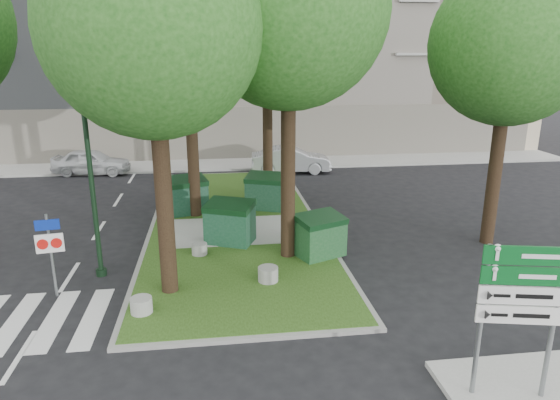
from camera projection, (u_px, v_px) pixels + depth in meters
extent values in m
plane|color=black|center=(229.00, 341.00, 11.29)|extent=(120.00, 120.00, 0.00)
cube|color=#254513|center=(235.00, 223.00, 18.94)|extent=(6.00, 16.00, 0.12)
cube|color=gray|center=(235.00, 223.00, 18.95)|extent=(6.30, 16.30, 0.10)
cube|color=#999993|center=(218.00, 165.00, 28.86)|extent=(42.00, 3.00, 0.12)
cube|color=silver|center=(74.00, 318.00, 12.24)|extent=(5.00, 3.00, 0.01)
cube|color=beige|center=(212.00, 26.00, 33.75)|extent=(41.00, 12.00, 16.00)
cylinder|color=black|center=(163.00, 184.00, 12.61)|extent=(0.44, 0.44, 6.16)
sphere|color=#1C4F15|center=(152.00, 28.00, 11.55)|extent=(5.20, 5.20, 5.20)
cylinder|color=black|center=(288.00, 154.00, 14.87)|extent=(0.44, 0.44, 6.72)
sphere|color=#1C4F15|center=(289.00, 8.00, 13.72)|extent=(5.60, 5.60, 5.60)
cylinder|color=black|center=(192.00, 144.00, 18.89)|extent=(0.44, 0.44, 5.88)
sphere|color=#1C4F15|center=(187.00, 46.00, 17.88)|extent=(4.80, 4.80, 4.80)
cylinder|color=black|center=(268.00, 118.00, 21.99)|extent=(0.44, 0.44, 7.00)
sphere|color=#1C4F15|center=(267.00, 16.00, 20.79)|extent=(5.80, 5.80, 5.80)
cylinder|color=black|center=(497.00, 158.00, 16.35)|extent=(0.44, 0.44, 5.88)
sphere|color=#1C4F15|center=(511.00, 45.00, 15.34)|extent=(5.00, 5.00, 5.00)
cube|color=#0F3923|center=(186.00, 198.00, 19.84)|extent=(1.78, 1.46, 1.20)
cube|color=black|center=(186.00, 181.00, 19.64)|extent=(1.85, 1.55, 0.35)
cube|color=#124027|center=(230.00, 225.00, 16.71)|extent=(1.78, 1.53, 1.18)
cube|color=black|center=(229.00, 206.00, 16.52)|extent=(1.86, 1.62, 0.34)
cube|color=#0F341F|center=(266.00, 194.00, 20.43)|extent=(1.77, 1.49, 1.18)
cube|color=black|center=(266.00, 178.00, 20.24)|extent=(1.85, 1.57, 0.34)
cube|color=#14431D|center=(320.00, 239.00, 15.62)|extent=(1.68, 1.44, 1.11)
cube|color=black|center=(320.00, 219.00, 15.44)|extent=(1.75, 1.52, 0.32)
cylinder|color=#989994|center=(141.00, 305.00, 12.24)|extent=(0.54, 0.54, 0.38)
cylinder|color=gray|center=(268.00, 274.00, 13.94)|extent=(0.57, 0.57, 0.41)
cylinder|color=gray|center=(199.00, 249.00, 15.80)|extent=(0.49, 0.49, 0.35)
cylinder|color=yellow|center=(279.00, 194.00, 21.46)|extent=(0.36, 0.36, 0.62)
cylinder|color=black|center=(93.00, 191.00, 13.90)|extent=(0.14, 0.14, 5.10)
cylinder|color=black|center=(101.00, 272.00, 14.60)|extent=(0.31, 0.31, 0.20)
sphere|color=white|center=(81.00, 87.00, 13.09)|extent=(0.45, 0.45, 0.45)
cylinder|color=slate|center=(52.00, 256.00, 13.05)|extent=(0.08, 0.08, 2.30)
cube|color=navy|center=(47.00, 225.00, 12.80)|extent=(0.60, 0.13, 0.28)
cube|color=white|center=(50.00, 243.00, 12.95)|extent=(0.69, 0.14, 0.51)
cylinder|color=red|center=(43.00, 243.00, 12.93)|extent=(0.28, 0.07, 0.28)
cylinder|color=red|center=(56.00, 243.00, 12.97)|extent=(0.28, 0.07, 0.28)
cylinder|color=slate|center=(481.00, 322.00, 8.98)|extent=(0.11, 0.11, 2.98)
cylinder|color=slate|center=(553.00, 324.00, 8.89)|extent=(0.11, 0.11, 2.98)
cube|color=#0A541E|center=(527.00, 255.00, 8.56)|extent=(1.47, 0.36, 0.34)
cube|color=#0A541E|center=(524.00, 275.00, 8.67)|extent=(1.47, 0.36, 0.34)
cube|color=white|center=(521.00, 295.00, 8.78)|extent=(1.47, 0.36, 0.34)
cube|color=white|center=(518.00, 314.00, 8.88)|extent=(1.47, 0.36, 0.34)
imported|color=silver|center=(91.00, 162.00, 26.66)|extent=(4.15, 2.02, 1.37)
imported|color=#A7AAAF|center=(291.00, 160.00, 27.04)|extent=(4.36, 1.80, 1.40)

